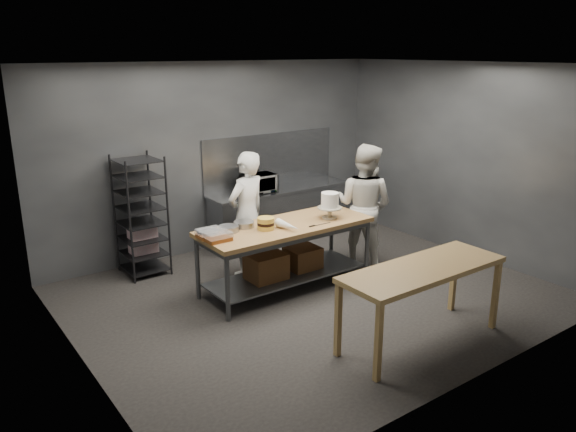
{
  "coord_description": "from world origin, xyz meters",
  "views": [
    {
      "loc": [
        -4.32,
        -5.4,
        3.17
      ],
      "look_at": [
        -0.15,
        0.37,
        1.05
      ],
      "focal_mm": 35.0,
      "sensor_mm": 36.0,
      "label": 1
    }
  ],
  "objects_px": {
    "near_counter": "(423,274)",
    "microwave": "(259,183)",
    "speed_rack": "(141,217)",
    "chef_behind": "(247,215)",
    "layer_cake": "(266,224)",
    "frosted_cake_stand": "(330,202)",
    "chef_right": "(364,205)",
    "work_table": "(284,249)"
  },
  "relations": [
    {
      "from": "near_counter",
      "to": "layer_cake",
      "type": "height_order",
      "value": "layer_cake"
    },
    {
      "from": "work_table",
      "to": "frosted_cake_stand",
      "type": "relative_size",
      "value": 6.6
    },
    {
      "from": "near_counter",
      "to": "speed_rack",
      "type": "xyz_separation_m",
      "value": [
        -1.72,
        3.76,
        0.04
      ]
    },
    {
      "from": "chef_behind",
      "to": "layer_cake",
      "type": "relative_size",
      "value": 8.22
    },
    {
      "from": "work_table",
      "to": "frosted_cake_stand",
      "type": "xyz_separation_m",
      "value": [
        0.68,
        -0.13,
        0.57
      ]
    },
    {
      "from": "near_counter",
      "to": "chef_behind",
      "type": "bearing_deg",
      "value": 100.42
    },
    {
      "from": "chef_right",
      "to": "work_table",
      "type": "bearing_deg",
      "value": 71.6
    },
    {
      "from": "layer_cake",
      "to": "chef_right",
      "type": "bearing_deg",
      "value": 2.9
    },
    {
      "from": "near_counter",
      "to": "microwave",
      "type": "distance_m",
      "value": 3.86
    },
    {
      "from": "microwave",
      "to": "frosted_cake_stand",
      "type": "distance_m",
      "value": 1.88
    },
    {
      "from": "near_counter",
      "to": "microwave",
      "type": "xyz_separation_m",
      "value": [
        0.35,
        3.84,
        0.24
      ]
    },
    {
      "from": "chef_behind",
      "to": "layer_cake",
      "type": "height_order",
      "value": "chef_behind"
    },
    {
      "from": "work_table",
      "to": "chef_right",
      "type": "relative_size",
      "value": 1.3
    },
    {
      "from": "work_table",
      "to": "layer_cake",
      "type": "distance_m",
      "value": 0.53
    },
    {
      "from": "chef_right",
      "to": "frosted_cake_stand",
      "type": "height_order",
      "value": "chef_right"
    },
    {
      "from": "chef_right",
      "to": "microwave",
      "type": "distance_m",
      "value": 1.87
    },
    {
      "from": "speed_rack",
      "to": "layer_cake",
      "type": "distance_m",
      "value": 1.99
    },
    {
      "from": "work_table",
      "to": "speed_rack",
      "type": "distance_m",
      "value": 2.16
    },
    {
      "from": "chef_behind",
      "to": "layer_cake",
      "type": "bearing_deg",
      "value": 62.18
    },
    {
      "from": "chef_behind",
      "to": "microwave",
      "type": "xyz_separation_m",
      "value": [
        0.87,
        1.03,
        0.14
      ]
    },
    {
      "from": "frosted_cake_stand",
      "to": "microwave",
      "type": "bearing_deg",
      "value": 88.46
    },
    {
      "from": "chef_right",
      "to": "speed_rack",
      "type": "bearing_deg",
      "value": 39.76
    },
    {
      "from": "near_counter",
      "to": "layer_cake",
      "type": "xyz_separation_m",
      "value": [
        -0.7,
        2.05,
        0.19
      ]
    },
    {
      "from": "speed_rack",
      "to": "chef_behind",
      "type": "relative_size",
      "value": 0.96
    },
    {
      "from": "microwave",
      "to": "near_counter",
      "type": "bearing_deg",
      "value": -95.26
    },
    {
      "from": "speed_rack",
      "to": "frosted_cake_stand",
      "type": "bearing_deg",
      "value": -41.72
    },
    {
      "from": "microwave",
      "to": "frosted_cake_stand",
      "type": "xyz_separation_m",
      "value": [
        -0.05,
        -1.88,
        0.1
      ]
    },
    {
      "from": "chef_behind",
      "to": "near_counter",
      "type": "bearing_deg",
      "value": 85.95
    },
    {
      "from": "chef_right",
      "to": "microwave",
      "type": "bearing_deg",
      "value": 4.08
    },
    {
      "from": "near_counter",
      "to": "chef_right",
      "type": "relative_size",
      "value": 1.08
    },
    {
      "from": "microwave",
      "to": "frosted_cake_stand",
      "type": "relative_size",
      "value": 1.49
    },
    {
      "from": "microwave",
      "to": "layer_cake",
      "type": "bearing_deg",
      "value": -120.46
    },
    {
      "from": "speed_rack",
      "to": "microwave",
      "type": "xyz_separation_m",
      "value": [
        2.07,
        0.08,
        0.19
      ]
    },
    {
      "from": "chef_behind",
      "to": "microwave",
      "type": "distance_m",
      "value": 1.35
    },
    {
      "from": "chef_right",
      "to": "layer_cake",
      "type": "height_order",
      "value": "chef_right"
    },
    {
      "from": "work_table",
      "to": "chef_right",
      "type": "height_order",
      "value": "chef_right"
    },
    {
      "from": "near_counter",
      "to": "speed_rack",
      "type": "distance_m",
      "value": 4.13
    },
    {
      "from": "near_counter",
      "to": "layer_cake",
      "type": "distance_m",
      "value": 2.17
    },
    {
      "from": "work_table",
      "to": "layer_cake",
      "type": "xyz_separation_m",
      "value": [
        -0.32,
        -0.03,
        0.43
      ]
    },
    {
      "from": "chef_right",
      "to": "frosted_cake_stand",
      "type": "bearing_deg",
      "value": 81.99
    },
    {
      "from": "frosted_cake_stand",
      "to": "work_table",
      "type": "bearing_deg",
      "value": 169.53
    },
    {
      "from": "near_counter",
      "to": "frosted_cake_stand",
      "type": "distance_m",
      "value": 2.01
    }
  ]
}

